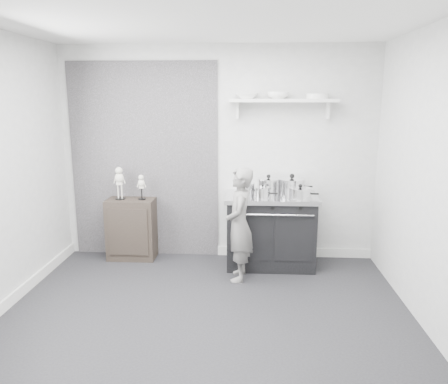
{
  "coord_description": "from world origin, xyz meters",
  "views": [
    {
      "loc": [
        0.4,
        -3.72,
        2.06
      ],
      "look_at": [
        0.13,
        0.95,
        1.04
      ],
      "focal_mm": 35.0,
      "sensor_mm": 36.0,
      "label": 1
    }
  ],
  "objects": [
    {
      "name": "ground",
      "position": [
        0.0,
        0.0,
        0.0
      ],
      "size": [
        4.0,
        4.0,
        0.0
      ],
      "primitive_type": "plane",
      "color": "black",
      "rests_on": "ground"
    },
    {
      "name": "room_shell",
      "position": [
        -0.09,
        0.15,
        1.64
      ],
      "size": [
        4.02,
        3.62,
        2.71
      ],
      "color": "#ACACAA",
      "rests_on": "ground"
    },
    {
      "name": "wall_shelf",
      "position": [
        0.8,
        1.68,
        2.01
      ],
      "size": [
        1.3,
        0.26,
        0.24
      ],
      "color": "silver",
      "rests_on": "room_shell"
    },
    {
      "name": "stove",
      "position": [
        0.68,
        1.48,
        0.45
      ],
      "size": [
        1.12,
        0.7,
        0.89
      ],
      "color": "black",
      "rests_on": "ground"
    },
    {
      "name": "side_cabinet",
      "position": [
        -1.11,
        1.61,
        0.39
      ],
      "size": [
        0.6,
        0.35,
        0.79
      ],
      "primitive_type": "cube",
      "color": "black",
      "rests_on": "ground"
    },
    {
      "name": "child",
      "position": [
        0.3,
        1.02,
        0.65
      ],
      "size": [
        0.32,
        0.48,
        1.3
      ],
      "primitive_type": "imported",
      "rotation": [
        0.0,
        0.0,
        -1.6
      ],
      "color": "slate",
      "rests_on": "ground"
    },
    {
      "name": "pot_front_left",
      "position": [
        0.36,
        1.4,
        0.98
      ],
      "size": [
        0.31,
        0.22,
        0.2
      ],
      "color": "silver",
      "rests_on": "stove"
    },
    {
      "name": "pot_back_left",
      "position": [
        0.64,
        1.58,
        0.99
      ],
      "size": [
        0.37,
        0.29,
        0.24
      ],
      "color": "silver",
      "rests_on": "stove"
    },
    {
      "name": "pot_back_right",
      "position": [
        0.93,
        1.6,
        0.99
      ],
      "size": [
        0.43,
        0.34,
        0.24
      ],
      "color": "silver",
      "rests_on": "stove"
    },
    {
      "name": "pot_front_right",
      "position": [
        1.0,
        1.32,
        0.96
      ],
      "size": [
        0.35,
        0.26,
        0.17
      ],
      "color": "silver",
      "rests_on": "stove"
    },
    {
      "name": "pot_front_center",
      "position": [
        0.56,
        1.3,
        0.96
      ],
      "size": [
        0.27,
        0.18,
        0.16
      ],
      "color": "silver",
      "rests_on": "stove"
    },
    {
      "name": "skeleton_full",
      "position": [
        -1.24,
        1.61,
        1.03
      ],
      "size": [
        0.13,
        0.09,
        0.48
      ],
      "primitive_type": null,
      "color": "beige",
      "rests_on": "side_cabinet"
    },
    {
      "name": "skeleton_torso",
      "position": [
        -0.96,
        1.61,
        0.97
      ],
      "size": [
        0.1,
        0.07,
        0.36
      ],
      "primitive_type": null,
      "color": "beige",
      "rests_on": "side_cabinet"
    },
    {
      "name": "bowl_large",
      "position": [
        0.36,
        1.67,
        2.07
      ],
      "size": [
        0.28,
        0.28,
        0.07
      ],
      "primitive_type": "imported",
      "color": "white",
      "rests_on": "wall_shelf"
    },
    {
      "name": "bowl_small",
      "position": [
        0.74,
        1.67,
        2.08
      ],
      "size": [
        0.26,
        0.26,
        0.08
      ],
      "primitive_type": "imported",
      "color": "white",
      "rests_on": "wall_shelf"
    },
    {
      "name": "plate_stack",
      "position": [
        1.21,
        1.67,
        2.07
      ],
      "size": [
        0.27,
        0.27,
        0.06
      ],
      "primitive_type": "cylinder",
      "color": "silver",
      "rests_on": "wall_shelf"
    }
  ]
}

